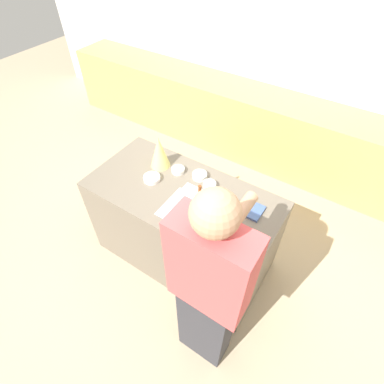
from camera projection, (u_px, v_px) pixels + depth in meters
ground_plane at (184, 254)px, 3.03m from camera, size 12.00×12.00×0.00m
wall_back at (291, 51)px, 3.36m from camera, size 8.00×0.05×2.60m
back_cabinet_block at (266, 130)px, 3.79m from camera, size 6.00×0.60×0.88m
kitchen_island at (183, 227)px, 2.71m from camera, size 1.58×0.78×0.89m
baking_tray at (193, 213)px, 2.24m from camera, size 0.46×0.33×0.01m
gingerbread_house at (193, 203)px, 2.15m from camera, size 0.18×0.15×0.28m
decorative_tree at (159, 152)px, 2.52m from camera, size 0.17×0.17×0.29m
candy_bowl_far_left at (209, 185)px, 2.42m from camera, size 0.11×0.11×0.04m
candy_bowl_behind_tray at (178, 170)px, 2.55m from camera, size 0.11×0.11×0.04m
candy_bowl_near_tray_right at (152, 178)px, 2.48m from camera, size 0.14×0.14×0.04m
candy_bowl_near_tray_left at (200, 175)px, 2.49m from camera, size 0.12×0.12×0.04m
cookbook at (250, 209)px, 2.25m from camera, size 0.19×0.17×0.02m
person at (209, 292)px, 1.79m from camera, size 0.46×0.58×1.76m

